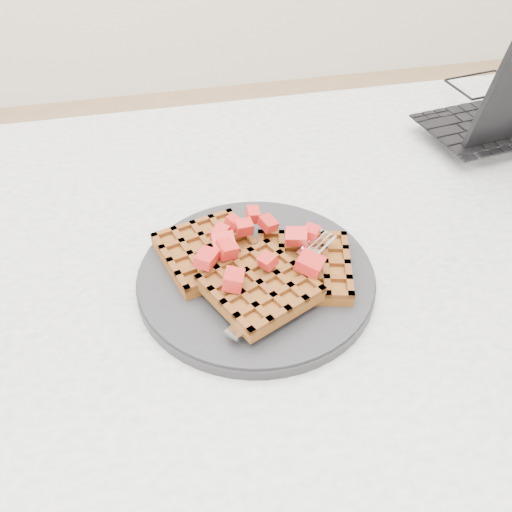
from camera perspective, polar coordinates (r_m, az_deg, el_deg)
The scene contains 5 objects.
table at distance 0.75m, azimuth 4.81°, elevation -6.72°, with size 1.20×0.80×0.75m.
plate at distance 0.63m, azimuth 0.00°, elevation -2.16°, with size 0.26×0.26×0.02m, color black.
waffles at distance 0.61m, azimuth 0.09°, elevation -1.12°, with size 0.22×0.20×0.03m.
strawberry_pile at distance 0.59m, azimuth 0.00°, elevation 1.00°, with size 0.15×0.15×0.02m, color #A11112, non-canonical shape.
fork at distance 0.60m, azimuth 3.43°, elevation -2.66°, with size 0.02×0.18×0.02m, color silver, non-canonical shape.
Camera 1 is at (-0.16, -0.46, 1.20)m, focal length 40.00 mm.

